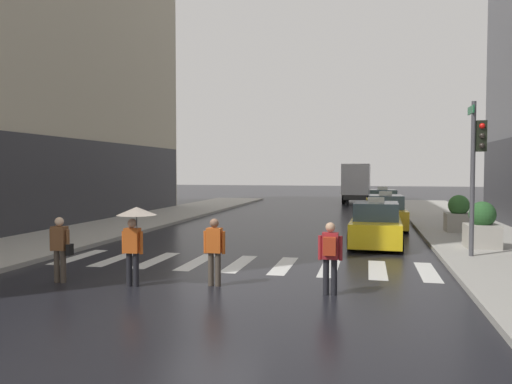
% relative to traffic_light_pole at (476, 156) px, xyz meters
% --- Properties ---
extents(ground_plane, '(160.00, 160.00, 0.00)m').
position_rel_traffic_light_pole_xyz_m(ground_plane, '(-7.03, -5.10, -3.26)').
color(ground_plane, black).
extents(crosswalk_markings, '(11.30, 2.80, 0.01)m').
position_rel_traffic_light_pole_xyz_m(crosswalk_markings, '(-7.03, -2.10, -3.25)').
color(crosswalk_markings, silver).
rests_on(crosswalk_markings, ground).
extents(traffic_light_pole, '(0.44, 0.84, 4.80)m').
position_rel_traffic_light_pole_xyz_m(traffic_light_pole, '(0.00, 0.00, 0.00)').
color(traffic_light_pole, '#47474C').
rests_on(traffic_light_pole, curb_right).
extents(taxi_lead, '(2.04, 4.59, 1.80)m').
position_rel_traffic_light_pole_xyz_m(taxi_lead, '(-2.95, 2.70, -2.53)').
color(taxi_lead, yellow).
rests_on(taxi_lead, ground).
extents(taxi_second, '(2.03, 4.59, 1.80)m').
position_rel_traffic_light_pole_xyz_m(taxi_second, '(-2.43, 8.34, -2.53)').
color(taxi_second, gold).
rests_on(taxi_second, ground).
extents(taxi_third, '(2.09, 4.61, 1.80)m').
position_rel_traffic_light_pole_xyz_m(taxi_third, '(-2.37, 15.56, -2.53)').
color(taxi_third, yellow).
rests_on(taxi_third, ground).
extents(box_truck, '(2.41, 7.59, 3.35)m').
position_rel_traffic_light_pole_xyz_m(box_truck, '(-4.18, 26.98, -1.41)').
color(box_truck, '#2D2D2D').
rests_on(box_truck, ground).
extents(pedestrian_with_umbrella, '(0.96, 0.96, 1.94)m').
position_rel_traffic_light_pole_xyz_m(pedestrian_with_umbrella, '(-8.75, -5.45, -1.74)').
color(pedestrian_with_umbrella, black).
rests_on(pedestrian_with_umbrella, ground).
extents(pedestrian_with_backpack, '(0.55, 0.43, 1.65)m').
position_rel_traffic_light_pole_xyz_m(pedestrian_with_backpack, '(-4.08, -5.27, -2.29)').
color(pedestrian_with_backpack, black).
rests_on(pedestrian_with_backpack, ground).
extents(pedestrian_with_handbag, '(0.61, 0.24, 1.65)m').
position_rel_traffic_light_pole_xyz_m(pedestrian_with_handbag, '(-10.78, -5.50, -2.32)').
color(pedestrian_with_handbag, '#473D33').
rests_on(pedestrian_with_handbag, ground).
extents(pedestrian_plain_coat, '(0.55, 0.24, 1.65)m').
position_rel_traffic_light_pole_xyz_m(pedestrian_plain_coat, '(-6.90, -4.98, -2.32)').
color(pedestrian_plain_coat, '#473D33').
rests_on(pedestrian_plain_coat, ground).
extents(planter_near_corner, '(1.10, 1.10, 1.60)m').
position_rel_traffic_light_pole_xyz_m(planter_near_corner, '(0.60, 1.90, -2.38)').
color(planter_near_corner, '#A8A399').
rests_on(planter_near_corner, curb_right).
extents(planter_mid_block, '(1.10, 1.10, 1.60)m').
position_rel_traffic_light_pole_xyz_m(planter_mid_block, '(0.62, 6.50, -2.38)').
color(planter_mid_block, '#A8A399').
rests_on(planter_mid_block, curb_right).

